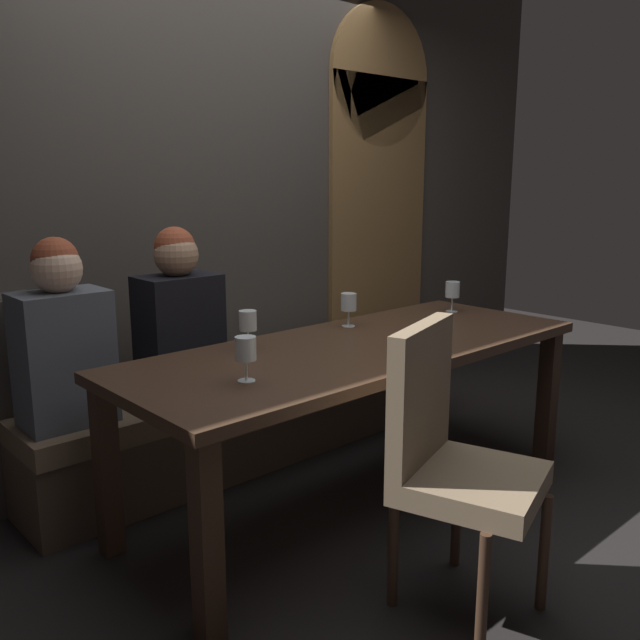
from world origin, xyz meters
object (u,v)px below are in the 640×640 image
banquette_bench (264,414)px  diner_bearded (179,318)px  wine_glass_far_left (452,291)px  wine_glass_center_back (248,322)px  dining_table (359,363)px  wine_glass_center_front (246,351)px  chair_near_side (450,450)px  diner_redhead (62,338)px  wine_glass_near_right (349,303)px

banquette_bench → diner_bearded: diner_bearded is taller
wine_glass_far_left → wine_glass_center_back: (-1.29, 0.10, 0.00)m
diner_bearded → wine_glass_center_back: diner_bearded is taller
banquette_bench → dining_table: bearing=-90.0°
banquette_bench → wine_glass_far_left: 1.21m
banquette_bench → wine_glass_center_back: size_ratio=15.24×
diner_bearded → wine_glass_center_front: size_ratio=4.81×
chair_near_side → wine_glass_far_left: chair_near_side is taller
chair_near_side → wine_glass_center_back: bearing=95.9°
banquette_bench → wine_glass_far_left: bearing=-31.4°
wine_glass_far_left → dining_table: bearing=-169.5°
wine_glass_center_front → diner_bearded: bearing=76.1°
dining_table → wine_glass_center_back: wine_glass_center_back is taller
dining_table → diner_bearded: 0.85m
banquette_bench → wine_glass_center_back: wine_glass_center_back is taller
banquette_bench → wine_glass_center_back: 0.87m
chair_near_side → diner_bearded: 1.43m
diner_redhead → chair_near_side: bearing=-62.5°
wine_glass_center_back → wine_glass_center_front: same height
chair_near_side → wine_glass_center_back: chair_near_side is taller
dining_table → wine_glass_center_back: 0.53m
dining_table → banquette_bench: (0.00, 0.70, -0.42)m
banquette_bench → chair_near_side: (-0.31, -1.42, 0.33)m
wine_glass_center_front → wine_glass_near_right: (0.90, 0.39, 0.00)m
chair_near_side → diner_bearded: bearing=97.8°
diner_bearded → wine_glass_far_left: diner_bearded is taller
diner_bearded → wine_glass_center_back: size_ratio=4.81×
chair_near_side → banquette_bench: bearing=77.9°
banquette_bench → diner_bearded: 0.78m
banquette_bench → wine_glass_center_front: (-0.69, -0.81, 0.62)m
dining_table → wine_glass_center_front: 0.73m
dining_table → diner_redhead: size_ratio=2.84×
diner_redhead → wine_glass_far_left: size_ratio=4.72×
chair_near_side → wine_glass_center_front: (-0.39, 0.61, 0.29)m
banquette_bench → diner_redhead: (-1.04, -0.02, 0.59)m
diner_redhead → wine_glass_center_front: (0.34, -0.79, 0.04)m
diner_bearded → wine_glass_near_right: size_ratio=4.81×
banquette_bench → wine_glass_center_front: 1.23m
diner_bearded → banquette_bench: bearing=3.1°
diner_redhead → diner_bearded: size_ratio=0.98×
dining_table → wine_glass_center_front: bearing=-170.9°
chair_near_side → wine_glass_far_left: bearing=36.8°
diner_bearded → dining_table: bearing=-53.6°
diner_redhead → wine_glass_center_front: 0.86m
diner_redhead → wine_glass_near_right: bearing=-17.6°
dining_table → wine_glass_far_left: 0.92m
wine_glass_near_right → dining_table: bearing=-126.9°
banquette_bench → wine_glass_center_back: bearing=-133.0°
wine_glass_center_back → wine_glass_near_right: 0.62m
diner_redhead → diner_bearded: diner_bearded is taller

